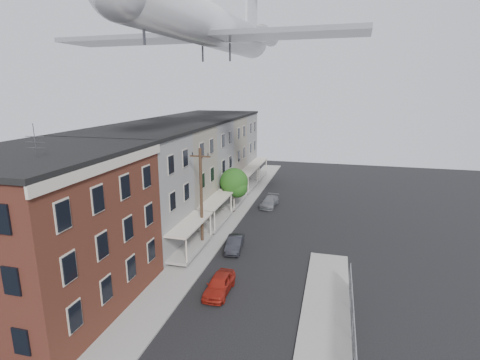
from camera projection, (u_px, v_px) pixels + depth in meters
The scene contains 16 objects.
sidewalk_left at pixel (223, 224), 39.26m from camera, with size 3.00×62.00×0.12m, color gray.
sidewalk_right at pixel (323, 359), 19.68m from camera, with size 3.00×26.00×0.12m, color gray.
curb_left at pixel (236, 225), 38.91m from camera, with size 0.15×62.00×0.14m, color gray.
curb_right at pixel (295, 354), 20.03m from camera, with size 0.15×26.00×0.14m, color gray.
corner_building at pixel (45, 231), 23.63m from camera, with size 10.31×12.30×12.15m.
row_house_a at pixel (126, 192), 32.56m from camera, with size 11.98×7.00×10.30m.
row_house_b at pixel (162, 174), 39.13m from camera, with size 11.98×7.00×10.30m.
row_house_c at pixel (188, 162), 45.71m from camera, with size 11.98×7.00×10.30m.
row_house_d at pixel (207, 152), 52.29m from camera, with size 11.98×7.00×10.30m.
row_house_e at pixel (222, 145), 58.87m from camera, with size 11.98×7.00×10.30m.
utility_pole at pixel (201, 197), 32.53m from camera, with size 1.80×0.26×9.00m.
street_tree at pixel (235, 184), 42.07m from camera, with size 3.22×3.20×5.20m.
car_near at pixel (219, 284), 26.02m from camera, with size 1.55×3.85×1.31m, color maroon.
car_mid at pixel (235, 244), 32.90m from camera, with size 1.28×3.67×1.21m, color black.
car_far at pixel (270, 202), 44.99m from camera, with size 1.66×4.09×1.19m, color slate.
airplane at pixel (214, 27), 33.58m from camera, with size 27.17×31.02×8.98m.
Camera 1 is at (5.46, -11.38, 13.98)m, focal length 28.00 mm.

